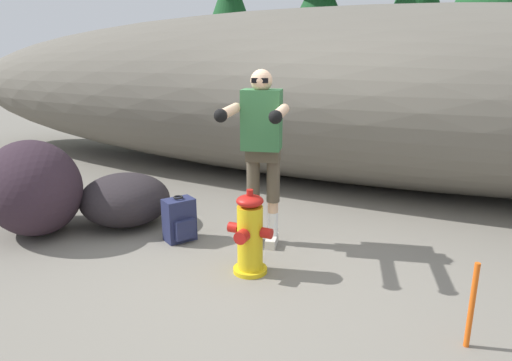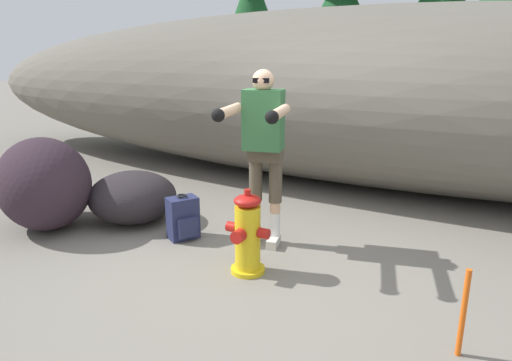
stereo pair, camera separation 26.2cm
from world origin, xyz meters
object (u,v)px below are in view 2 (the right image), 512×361
Objects in this scene: fire_hydrant at (247,235)px; survey_stake at (463,313)px; boulder_mid at (44,183)px; boulder_large at (133,197)px; spare_backpack at (183,218)px; utility_worker at (264,137)px.

fire_hydrant is 1.26× the size of survey_stake.
boulder_mid is (-2.47, -0.10, 0.15)m from fire_hydrant.
survey_stake is (3.51, -0.84, 0.01)m from boulder_large.
boulder_large is at bearing 39.34° from boulder_mid.
spare_backpack is 0.78× the size of survey_stake.
utility_worker is (-0.14, 0.57, 0.75)m from fire_hydrant.
fire_hydrant is 2.48m from boulder_mid.
boulder_mid is 2.11× the size of survey_stake.
fire_hydrant is 0.60× the size of boulder_mid.
survey_stake is at bearing -3.49° from boulder_mid.
utility_worker reaches higher than fire_hydrant.
utility_worker is at bearing 103.89° from fire_hydrant.
boulder_large is at bearing -100.89° from utility_worker.
fire_hydrant reaches higher than survey_stake.
survey_stake reaches higher than spare_backpack.
spare_backpack is 0.48× the size of boulder_large.
spare_backpack is 2.79m from survey_stake.
boulder_mid is 4.23m from survey_stake.
boulder_mid is at bearing -140.66° from boulder_large.
survey_stake is at bearing 49.85° from utility_worker.
boulder_mid is (-2.33, -0.67, -0.60)m from utility_worker.
fire_hydrant is 1.78m from survey_stake.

